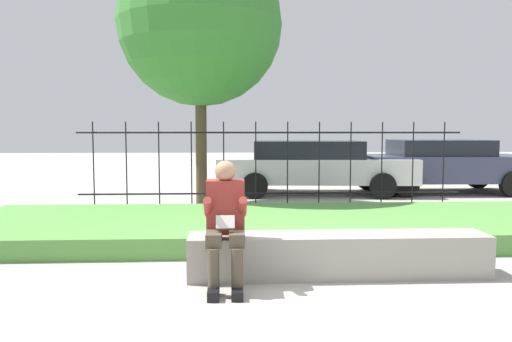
{
  "coord_description": "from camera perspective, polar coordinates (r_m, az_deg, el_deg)",
  "views": [
    {
      "loc": [
        -0.79,
        -5.17,
        1.55
      ],
      "look_at": [
        -0.44,
        1.74,
        0.99
      ],
      "focal_mm": 35.0,
      "sensor_mm": 36.0,
      "label": 1
    }
  ],
  "objects": [
    {
      "name": "person_seated_reader",
      "position": [
        4.97,
        -3.51,
        -5.43
      ],
      "size": [
        0.42,
        0.73,
        1.25
      ],
      "color": "black",
      "rests_on": "ground_plane"
    },
    {
      "name": "stone_bench",
      "position": [
        5.47,
        9.37,
        -9.7
      ],
      "size": [
        3.18,
        0.5,
        0.45
      ],
      "color": "gray",
      "rests_on": "ground_plane"
    },
    {
      "name": "grass_berm",
      "position": [
        7.49,
        3.19,
        -6.27
      ],
      "size": [
        9.36,
        2.87,
        0.27
      ],
      "color": "#569342",
      "rests_on": "ground_plane"
    },
    {
      "name": "tree_behind_fence",
      "position": [
        10.52,
        -6.4,
        16.34
      ],
      "size": [
        3.31,
        3.31,
        5.35
      ],
      "color": "#4C3D28",
      "rests_on": "ground_plane"
    },
    {
      "name": "iron_fence",
      "position": [
        9.58,
        1.81,
        0.74
      ],
      "size": [
        7.36,
        0.03,
        1.72
      ],
      "color": "black",
      "rests_on": "ground_plane"
    },
    {
      "name": "car_parked_center",
      "position": [
        12.28,
        6.55,
        0.66
      ],
      "size": [
        4.8,
        2.25,
        1.3
      ],
      "rotation": [
        0.0,
        0.0,
        -0.08
      ],
      "color": "silver",
      "rests_on": "ground_plane"
    },
    {
      "name": "ground_plane",
      "position": [
        5.46,
        5.62,
        -11.88
      ],
      "size": [
        60.0,
        60.0,
        0.0
      ],
      "primitive_type": "plane",
      "color": "#A8A399"
    },
    {
      "name": "car_parked_right",
      "position": [
        13.33,
        20.64,
        0.74
      ],
      "size": [
        4.12,
        2.06,
        1.32
      ],
      "rotation": [
        0.0,
        0.0,
        -0.03
      ],
      "color": "#383D56",
      "rests_on": "ground_plane"
    }
  ]
}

